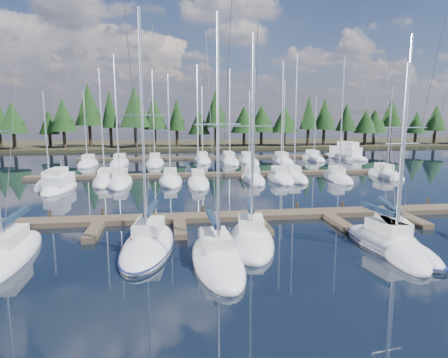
{
  "coord_description": "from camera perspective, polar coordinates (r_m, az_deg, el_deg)",
  "views": [
    {
      "loc": [
        -6.55,
        -12.81,
        8.45
      ],
      "look_at": [
        -1.87,
        22.0,
        2.57
      ],
      "focal_mm": 32.0,
      "sensor_mm": 36.0,
      "label": 1
    }
  ],
  "objects": [
    {
      "name": "front_sailboat_4",
      "position": [
        27.28,
        22.63,
        -8.68
      ],
      "size": [
        4.07,
        8.8,
        12.04
      ],
      "color": "silver",
      "rests_on": "ground"
    },
    {
      "name": "tree_line",
      "position": [
        93.21,
        -4.23,
        8.98
      ],
      "size": [
        185.9,
        11.99,
        14.41
      ],
      "color": "black",
      "rests_on": "far_shore"
    },
    {
      "name": "motor_yacht_right",
      "position": [
        77.2,
        16.97,
        3.23
      ],
      "size": [
        6.9,
        10.81,
        5.15
      ],
      "color": "silver",
      "rests_on": "ground"
    },
    {
      "name": "motor_yacht_left",
      "position": [
        47.53,
        -22.45,
        -0.9
      ],
      "size": [
        3.5,
        8.28,
        4.01
      ],
      "color": "silver",
      "rests_on": "ground"
    },
    {
      "name": "back_docks",
      "position": [
        63.27,
        -1.66,
        2.02
      ],
      "size": [
        50.0,
        21.8,
        0.4
      ],
      "color": "brown",
      "rests_on": "ground"
    },
    {
      "name": "front_sailboat_2",
      "position": [
        22.91,
        -1.02,
        -11.35
      ],
      "size": [
        3.1,
        8.59,
        14.22
      ],
      "color": "silver",
      "rests_on": "ground"
    },
    {
      "name": "front_sailboat_0",
      "position": [
        26.44,
        -28.55,
        -9.66
      ],
      "size": [
        2.43,
        9.56,
        13.52
      ],
      "color": "silver",
      "rests_on": "ground"
    },
    {
      "name": "far_shore",
      "position": [
        103.34,
        -4.02,
        4.97
      ],
      "size": [
        220.0,
        30.0,
        0.6
      ],
      "primitive_type": "cube",
      "color": "#312E1B",
      "rests_on": "ground"
    },
    {
      "name": "main_dock",
      "position": [
        31.95,
        4.45,
        -5.48
      ],
      "size": [
        44.0,
        6.13,
        0.9
      ],
      "color": "brown",
      "rests_on": "ground"
    },
    {
      "name": "ground",
      "position": [
        44.12,
        1.02,
        -1.53
      ],
      "size": [
        260.0,
        260.0,
        0.0
      ],
      "primitive_type": "plane",
      "color": "black",
      "rests_on": "ground"
    },
    {
      "name": "front_sailboat_1",
      "position": [
        25.67,
        -10.79,
        -9.21
      ],
      "size": [
        4.22,
        9.35,
        15.04
      ],
      "color": "silver",
      "rests_on": "ground"
    },
    {
      "name": "front_sailboat_3",
      "position": [
        26.17,
        3.88,
        -8.68
      ],
      "size": [
        4.01,
        8.19,
        13.84
      ],
      "color": "silver",
      "rests_on": "ground"
    },
    {
      "name": "front_sailboat_5",
      "position": [
        28.06,
        23.11,
        -8.21
      ],
      "size": [
        5.17,
        10.7,
        13.71
      ],
      "color": "silver",
      "rests_on": "ground"
    },
    {
      "name": "back_sailboat_rows",
      "position": [
        58.4,
        -1.81,
        1.45
      ],
      "size": [
        44.81,
        31.27,
        16.39
      ],
      "color": "silver",
      "rests_on": "ground"
    }
  ]
}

